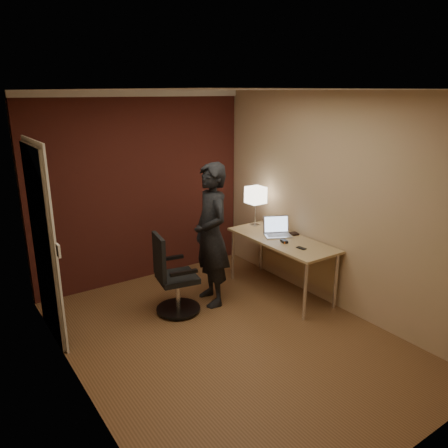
# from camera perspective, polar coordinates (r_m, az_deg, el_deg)

# --- Properties ---
(room) EXTENTS (4.00, 4.00, 4.00)m
(room) POSITION_cam_1_polar(r_m,az_deg,el_deg) (5.40, -11.53, 4.66)
(room) COLOR brown
(room) RESTS_ON ground
(desk) EXTENTS (0.60, 1.50, 0.73)m
(desk) POSITION_cam_1_polar(r_m,az_deg,el_deg) (5.56, 8.06, -3.02)
(desk) COLOR tan
(desk) RESTS_ON ground
(desk_lamp) EXTENTS (0.22, 0.22, 0.54)m
(desk_lamp) POSITION_cam_1_polar(r_m,az_deg,el_deg) (5.87, 4.16, 3.72)
(desk_lamp) COLOR silver
(desk_lamp) RESTS_ON desk
(laptop) EXTENTS (0.41, 0.38, 0.23)m
(laptop) POSITION_cam_1_polar(r_m,az_deg,el_deg) (5.59, 6.92, -0.78)
(laptop) COLOR silver
(laptop) RESTS_ON desk
(mouse) EXTENTS (0.08, 0.11, 0.03)m
(mouse) POSITION_cam_1_polar(r_m,az_deg,el_deg) (5.33, 7.87, -2.25)
(mouse) COLOR black
(mouse) RESTS_ON desk
(phone) EXTENTS (0.07, 0.12, 0.01)m
(phone) POSITION_cam_1_polar(r_m,az_deg,el_deg) (5.17, 10.06, -3.11)
(phone) COLOR black
(phone) RESTS_ON desk
(wallet) EXTENTS (0.11, 0.13, 0.02)m
(wallet) POSITION_cam_1_polar(r_m,az_deg,el_deg) (5.65, 9.15, -1.25)
(wallet) COLOR black
(wallet) RESTS_ON desk
(office_chair) EXTENTS (0.51, 0.57, 0.95)m
(office_chair) POSITION_cam_1_polar(r_m,az_deg,el_deg) (5.07, -6.76, -7.23)
(office_chair) COLOR black
(office_chair) RESTS_ON ground
(person) EXTENTS (0.52, 0.69, 1.72)m
(person) POSITION_cam_1_polar(r_m,az_deg,el_deg) (5.15, -1.67, -1.46)
(person) COLOR black
(person) RESTS_ON ground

